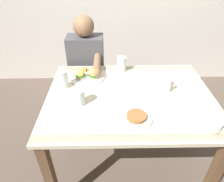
# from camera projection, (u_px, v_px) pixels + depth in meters

# --- Properties ---
(ground_plane) EXTENTS (6.00, 6.00, 0.00)m
(ground_plane) POSITION_uv_depth(u_px,v_px,m) (126.00, 159.00, 1.89)
(ground_plane) COLOR brown
(dining_table) EXTENTS (1.20, 0.90, 0.74)m
(dining_table) POSITION_uv_depth(u_px,v_px,m) (129.00, 107.00, 1.52)
(dining_table) COLOR beige
(dining_table) RESTS_ON ground_plane
(eggs_benedict_plate) EXTENTS (0.27, 0.27, 0.09)m
(eggs_benedict_plate) POSITION_uv_depth(u_px,v_px,m) (88.00, 75.00, 1.63)
(eggs_benedict_plate) COLOR white
(eggs_benedict_plate) RESTS_ON dining_table
(fruit_bowl) EXTENTS (0.12, 0.12, 0.05)m
(fruit_bowl) POSITION_uv_depth(u_px,v_px,m) (212.00, 123.00, 1.18)
(fruit_bowl) COLOR white
(fruit_bowl) RESTS_ON dining_table
(coffee_mug) EXTENTS (0.11, 0.08, 0.09)m
(coffee_mug) POSITION_uv_depth(u_px,v_px,m) (166.00, 84.00, 1.48)
(coffee_mug) COLOR white
(coffee_mug) RESTS_ON dining_table
(fork) EXTENTS (0.05, 0.16, 0.00)m
(fork) POSITION_uv_depth(u_px,v_px,m) (108.00, 106.00, 1.36)
(fork) COLOR silver
(fork) RESTS_ON dining_table
(water_glass_near) EXTENTS (0.08, 0.08, 0.13)m
(water_glass_near) POSITION_uv_depth(u_px,v_px,m) (121.00, 65.00, 1.72)
(water_glass_near) COLOR silver
(water_glass_near) RESTS_ON dining_table
(water_glass_far) EXTENTS (0.08, 0.08, 0.11)m
(water_glass_far) POSITION_uv_depth(u_px,v_px,m) (79.00, 98.00, 1.35)
(water_glass_far) COLOR silver
(water_glass_far) RESTS_ON dining_table
(water_glass_extra) EXTENTS (0.07, 0.07, 0.14)m
(water_glass_extra) POSITION_uv_depth(u_px,v_px,m) (64.00, 80.00, 1.51)
(water_glass_extra) COLOR silver
(water_glass_extra) RESTS_ON dining_table
(side_plate) EXTENTS (0.20, 0.20, 0.04)m
(side_plate) POSITION_uv_depth(u_px,v_px,m) (136.00, 117.00, 1.25)
(side_plate) COLOR white
(side_plate) RESTS_ON dining_table
(diner_person) EXTENTS (0.34, 0.54, 1.14)m
(diner_person) POSITION_uv_depth(u_px,v_px,m) (87.00, 67.00, 1.99)
(diner_person) COLOR #33333D
(diner_person) RESTS_ON ground_plane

